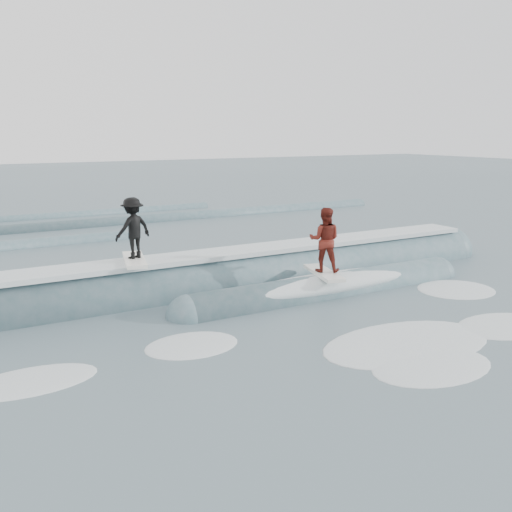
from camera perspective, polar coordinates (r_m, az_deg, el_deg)
ground at (r=14.38m, az=6.91°, el=-6.87°), size 160.00×160.00×0.00m
breaking_wave at (r=17.77m, az=0.11°, el=-2.86°), size 20.31×3.83×2.10m
surfer_black at (r=16.27m, az=-12.20°, el=2.49°), size 1.25×2.07×1.81m
surfer_red at (r=16.66m, az=6.87°, el=1.36°), size 1.16×2.07×1.98m
whitewater at (r=13.55m, az=10.29°, el=-8.22°), size 14.88×5.59×0.10m
far_swells at (r=29.42m, az=-18.43°, el=2.52°), size 38.88×8.65×0.80m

